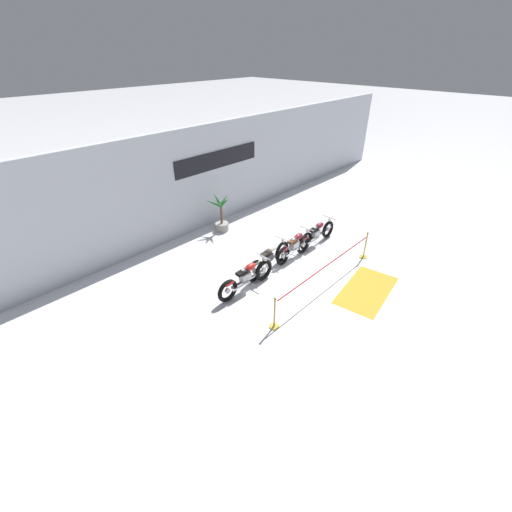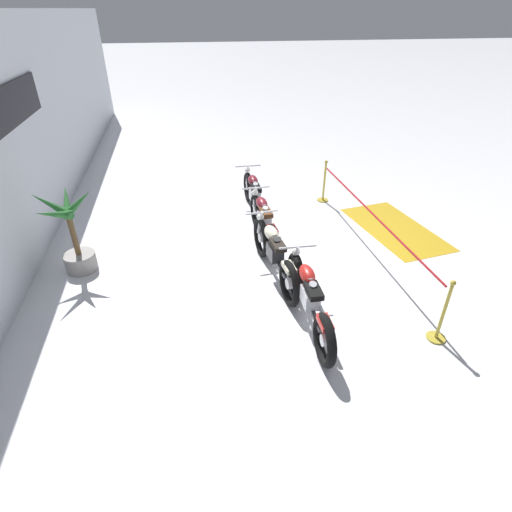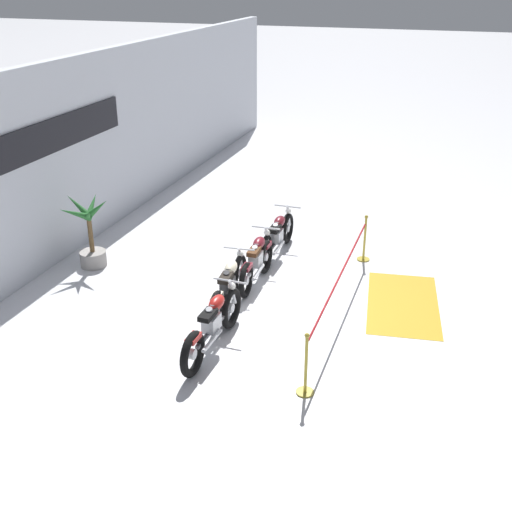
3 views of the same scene
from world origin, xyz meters
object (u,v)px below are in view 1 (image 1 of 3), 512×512
stanchion_mid_left (365,249)px  floor_banner (366,290)px  potted_palm_left_of_row (221,216)px  stanchion_far_left (306,286)px  motorcycle_cream_1 (269,258)px  motorcycle_maroon_2 (295,246)px  motorcycle_maroon_3 (316,234)px  motorcycle_red_0 (247,278)px

stanchion_mid_left → floor_banner: 2.11m
potted_palm_left_of_row → stanchion_mid_left: (2.18, -5.52, -0.29)m
stanchion_far_left → floor_banner: stanchion_far_left is taller
stanchion_far_left → floor_banner: (1.89, -1.08, -0.65)m
stanchion_far_left → motorcycle_cream_1: bearing=73.7°
motorcycle_maroon_2 → stanchion_mid_left: 2.58m
motorcycle_maroon_2 → potted_palm_left_of_row: potted_palm_left_of_row is taller
motorcycle_maroon_3 → potted_palm_left_of_row: bearing=115.4°
motorcycle_maroon_3 → stanchion_far_left: (-3.23, -1.87, 0.20)m
motorcycle_maroon_2 → floor_banner: motorcycle_maroon_2 is taller
potted_palm_left_of_row → motorcycle_red_0: bearing=-121.0°
floor_banner → stanchion_mid_left: bearing=23.3°
motorcycle_red_0 → potted_palm_left_of_row: 4.36m
motorcycle_maroon_3 → stanchion_mid_left: bearing=-76.6°
potted_palm_left_of_row → floor_banner: size_ratio=0.63×
motorcycle_red_0 → motorcycle_maroon_3: motorcycle_red_0 is taller
motorcycle_cream_1 → stanchion_far_left: (-0.59, -2.01, 0.17)m
motorcycle_cream_1 → potted_palm_left_of_row: potted_palm_left_of_row is taller
motorcycle_red_0 → potted_palm_left_of_row: bearing=59.0°
stanchion_far_left → floor_banner: size_ratio=2.02×
potted_palm_left_of_row → motorcycle_maroon_2: bearing=-82.9°
motorcycle_cream_1 → motorcycle_maroon_2: (1.36, -0.10, -0.02)m
motorcycle_red_0 → motorcycle_maroon_3: bearing=1.2°
motorcycle_red_0 → motorcycle_maroon_3: 3.98m
stanchion_mid_left → floor_banner: size_ratio=0.41×
stanchion_far_left → stanchion_mid_left: 3.68m
motorcycle_red_0 → motorcycle_maroon_2: bearing=2.8°
motorcycle_red_0 → motorcycle_maroon_3: (3.98, 0.08, -0.01)m
motorcycle_maroon_2 → stanchion_far_left: bearing=-135.4°
motorcycle_maroon_2 → motorcycle_maroon_3: (1.28, -0.05, -0.01)m
motorcycle_maroon_3 → motorcycle_maroon_2: bearing=177.8°
motorcycle_maroon_2 → motorcycle_cream_1: bearing=175.9°
floor_banner → motorcycle_red_0: bearing=124.8°
motorcycle_cream_1 → stanchion_mid_left: size_ratio=2.26×
motorcycle_red_0 → motorcycle_cream_1: (1.34, 0.23, 0.02)m
motorcycle_cream_1 → motorcycle_maroon_2: bearing=-4.1°
motorcycle_red_0 → potted_palm_left_of_row: potted_palm_left_of_row is taller
motorcycle_maroon_3 → potted_palm_left_of_row: (-1.73, 3.65, 0.19)m
motorcycle_cream_1 → potted_palm_left_of_row: bearing=75.5°
motorcycle_cream_1 → motorcycle_red_0: bearing=-170.4°
motorcycle_red_0 → motorcycle_maroon_2: (2.70, 0.13, -0.00)m
motorcycle_red_0 → motorcycle_cream_1: bearing=9.6°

